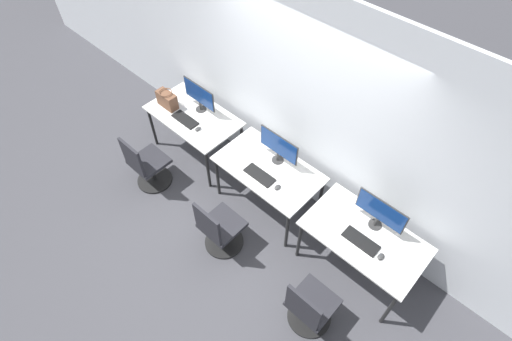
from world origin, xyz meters
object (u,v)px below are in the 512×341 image
object	(u,v)px
keyboard_center	(260,175)
handbag	(167,99)
mouse_right	(381,257)
office_chair_center	(219,230)
mouse_left	(198,129)
office_chair_right	(309,308)
keyboard_left	(185,120)
office_chair_left	(147,166)
keyboard_right	(361,241)
monitor_center	(279,147)
monitor_left	(199,95)
monitor_right	(380,212)
mouse_center	(278,187)

from	to	relation	value
keyboard_center	handbag	world-z (taller)	handbag
mouse_right	office_chair_center	bearing A→B (deg)	-155.04
mouse_left	office_chair_right	distance (m)	2.59
office_chair_right	office_chair_center	bearing A→B (deg)	179.55
keyboard_left	office_chair_left	size ratio (longest dim) A/B	0.45
keyboard_left	handbag	xyz separation A→B (m)	(-0.38, 0.03, 0.11)
keyboard_right	handbag	size ratio (longest dim) A/B	1.30
keyboard_left	mouse_left	bearing A→B (deg)	-0.92
mouse_left	keyboard_center	world-z (taller)	mouse_left
monitor_center	handbag	size ratio (longest dim) A/B	1.86
keyboard_right	office_chair_center	bearing A→B (deg)	-150.62
keyboard_right	office_chair_right	world-z (taller)	office_chair_right
monitor_left	keyboard_right	size ratio (longest dim) A/B	1.43
monitor_right	mouse_right	distance (m)	0.45
office_chair_right	handbag	xyz separation A→B (m)	(-3.10, 0.76, 0.50)
mouse_center	monitor_right	xyz separation A→B (m)	(1.09, 0.34, 0.23)
monitor_left	office_chair_right	world-z (taller)	monitor_left
mouse_center	office_chair_right	world-z (taller)	office_chair_right
mouse_left	mouse_right	bearing A→B (deg)	0.75
keyboard_left	keyboard_center	world-z (taller)	same
keyboard_right	handbag	world-z (taller)	handbag
mouse_left	office_chair_right	xyz separation A→B (m)	(2.45, -0.73, -0.40)
office_chair_center	keyboard_right	bearing A→B (deg)	29.38
monitor_left	monitor_right	xyz separation A→B (m)	(2.73, 0.04, 0.00)
monitor_center	keyboard_center	xyz separation A→B (m)	(0.00, -0.33, -0.24)
keyboard_center	keyboard_right	world-z (taller)	same
monitor_center	office_chair_right	world-z (taller)	monitor_center
keyboard_center	mouse_center	bearing A→B (deg)	1.11
office_chair_left	office_chair_right	distance (m)	2.76
monitor_center	keyboard_right	distance (m)	1.41
mouse_center	keyboard_right	bearing A→B (deg)	3.47
office_chair_left	keyboard_right	distance (m)	2.90
monitor_center	keyboard_center	bearing A→B (deg)	-90.00
keyboard_right	mouse_left	bearing A→B (deg)	-178.78
keyboard_center	keyboard_left	bearing A→B (deg)	179.02
monitor_center	keyboard_right	bearing A→B (deg)	-10.67
mouse_left	office_chair_center	world-z (taller)	office_chair_center
office_chair_right	office_chair_left	bearing A→B (deg)	179.35
monitor_left	monitor_center	distance (m)	1.37
handbag	keyboard_left	bearing A→B (deg)	-4.04
keyboard_left	office_chair_left	world-z (taller)	office_chair_left
office_chair_center	keyboard_center	bearing A→B (deg)	89.93
mouse_center	mouse_right	world-z (taller)	same
monitor_center	office_chair_center	xyz separation A→B (m)	(-0.00, -1.03, -0.63)
mouse_center	monitor_right	bearing A→B (deg)	17.36
monitor_left	handbag	size ratio (longest dim) A/B	1.86
mouse_right	keyboard_left	bearing A→B (deg)	-179.40
monitor_right	keyboard_left	bearing A→B (deg)	-173.26
monitor_right	office_chair_right	world-z (taller)	monitor_right
handbag	monitor_right	bearing A→B (deg)	5.42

